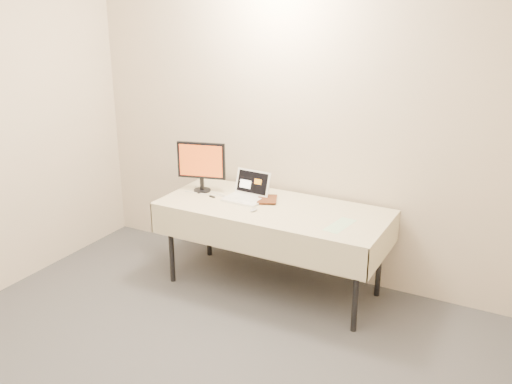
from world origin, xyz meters
The scene contains 9 objects.
back_wall centered at (0.00, 2.50, 1.35)m, with size 4.00×0.10×2.70m, color beige.
table centered at (0.00, 2.05, 0.68)m, with size 1.86×0.81×0.74m.
laptop centered at (-0.28, 2.12, 0.79)m, with size 0.33×0.31×0.22m.
monitor centered at (-0.72, 2.10, 0.99)m, with size 0.41×0.18×0.44m.
book centered at (-0.18, 2.11, 0.85)m, with size 0.16×0.02×0.21m, color brown.
alarm_clock centered at (-0.27, 2.34, 0.76)m, with size 0.12×0.07×0.05m.
clicker centered at (-0.09, 1.89, 0.75)m, with size 0.04×0.08×0.02m, color #B5B5B8.
paper_form centered at (0.61, 1.93, 0.74)m, with size 0.12×0.32×0.00m, color #B1DEB2.
usb_dongle centered at (-0.56, 2.00, 0.74)m, with size 0.06×0.02×0.01m, color black.
Camera 1 is at (1.90, -1.81, 2.38)m, focal length 40.00 mm.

